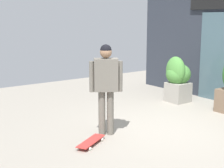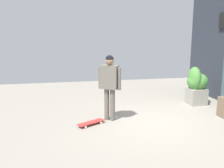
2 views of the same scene
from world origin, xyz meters
TOP-DOWN VIEW (x-y plane):
  - ground_plane at (0.00, 0.00)m, footprint 12.00×12.00m
  - skateboarder at (-0.45, -1.19)m, footprint 0.45×0.54m
  - skateboard at (-0.17, -1.72)m, footprint 0.54×0.74m
  - planter_box_right at (-1.43, 1.83)m, footprint 0.60×0.65m

SIDE VIEW (x-z plane):
  - ground_plane at x=0.00m, z-range 0.00..0.00m
  - skateboard at x=-0.17m, z-range 0.02..0.10m
  - planter_box_right at x=-1.43m, z-range 0.04..1.25m
  - skateboarder at x=-0.45m, z-range 0.20..1.92m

